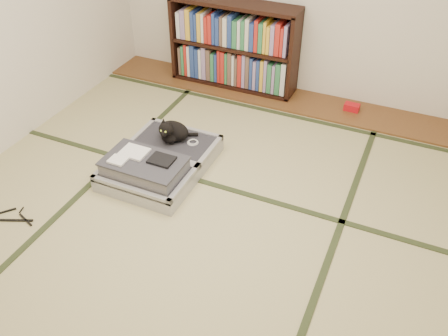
% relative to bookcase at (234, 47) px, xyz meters
% --- Properties ---
extents(floor, '(4.50, 4.50, 0.00)m').
position_rel_bookcase_xyz_m(floor, '(0.61, -2.07, -0.45)').
color(floor, tan).
rests_on(floor, ground).
extents(wood_strip, '(4.00, 0.50, 0.02)m').
position_rel_bookcase_xyz_m(wood_strip, '(0.61, -0.07, -0.44)').
color(wood_strip, brown).
rests_on(wood_strip, ground).
extents(red_item, '(0.15, 0.09, 0.07)m').
position_rel_bookcase_xyz_m(red_item, '(1.32, -0.04, -0.40)').
color(red_item, red).
rests_on(red_item, wood_strip).
extents(room_shell, '(4.50, 4.50, 4.50)m').
position_rel_bookcase_xyz_m(room_shell, '(0.61, -2.07, 1.01)').
color(room_shell, white).
rests_on(room_shell, ground).
extents(tatami_borders, '(4.00, 4.50, 0.01)m').
position_rel_bookcase_xyz_m(tatami_borders, '(0.61, -1.58, -0.45)').
color(tatami_borders, '#2D381E').
rests_on(tatami_borders, ground).
extents(bookcase, '(1.37, 0.31, 0.92)m').
position_rel_bookcase_xyz_m(bookcase, '(0.00, 0.00, 0.00)').
color(bookcase, black).
rests_on(bookcase, wood_strip).
extents(suitcase, '(0.73, 0.97, 0.29)m').
position_rel_bookcase_xyz_m(suitcase, '(0.04, -1.71, -0.35)').
color(suitcase, '#A4A5A9').
rests_on(suitcase, floor).
extents(cat, '(0.32, 0.33, 0.26)m').
position_rel_bookcase_xyz_m(cat, '(0.03, -1.41, -0.21)').
color(cat, black).
rests_on(cat, suitcase).
extents(cable_coil, '(0.10, 0.10, 0.02)m').
position_rel_bookcase_xyz_m(cable_coil, '(0.21, -1.38, -0.30)').
color(cable_coil, white).
rests_on(cable_coil, suitcase).
extents(hanger, '(0.36, 0.23, 0.01)m').
position_rel_bookcase_xyz_m(hanger, '(-0.68, -2.65, -0.44)').
color(hanger, black).
rests_on(hanger, floor).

